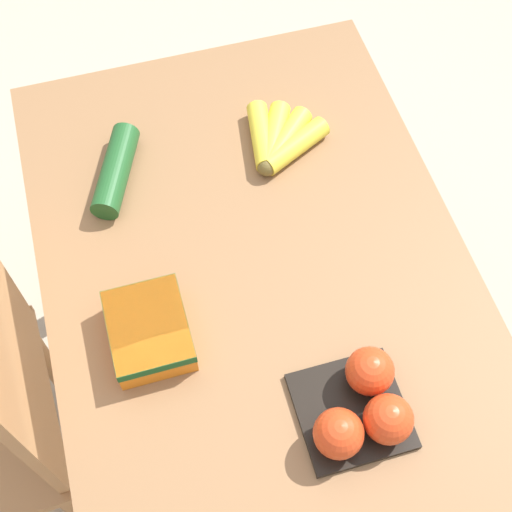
% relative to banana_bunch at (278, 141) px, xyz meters
% --- Properties ---
extents(ground_plane, '(12.00, 12.00, 0.00)m').
position_rel_banana_bunch_xyz_m(ground_plane, '(-0.23, 0.11, -0.79)').
color(ground_plane, '#B7A88E').
extents(dining_table, '(1.04, 0.72, 0.77)m').
position_rel_banana_bunch_xyz_m(dining_table, '(-0.23, 0.11, -0.16)').
color(dining_table, olive).
rests_on(dining_table, ground_plane).
extents(banana_bunch, '(0.16, 0.16, 0.04)m').
position_rel_banana_bunch_xyz_m(banana_bunch, '(0.00, 0.00, 0.00)').
color(banana_bunch, brown).
rests_on(banana_bunch, dining_table).
extents(tomato_pack, '(0.16, 0.16, 0.08)m').
position_rel_banana_bunch_xyz_m(tomato_pack, '(-0.53, 0.03, 0.02)').
color(tomato_pack, black).
rests_on(tomato_pack, dining_table).
extents(carrot_bag, '(0.15, 0.12, 0.06)m').
position_rel_banana_bunch_xyz_m(carrot_bag, '(-0.32, 0.31, 0.01)').
color(carrot_bag, orange).
rests_on(carrot_bag, dining_table).
extents(cucumber_near, '(0.19, 0.12, 0.05)m').
position_rel_banana_bunch_xyz_m(cucumber_near, '(0.01, 0.30, 0.01)').
color(cucumber_near, '#1E5123').
rests_on(cucumber_near, dining_table).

